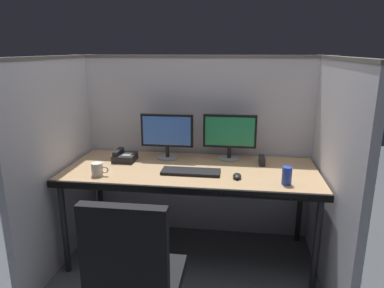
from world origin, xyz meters
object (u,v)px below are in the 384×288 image
Objects in this scene: monitor_left at (167,133)px; computer_mouse at (237,176)px; keyboard_main at (191,172)px; red_stapler at (262,160)px; monitor_right at (230,134)px; desk_phone at (124,157)px; soda_can at (287,176)px; coffee_mug at (98,169)px; desk at (191,175)px.

computer_mouse is at bearing -34.14° from monitor_left.
red_stapler is (0.53, 0.30, 0.02)m from keyboard_main.
computer_mouse is (0.34, -0.06, 0.01)m from keyboard_main.
monitor_right is 0.33m from red_stapler.
monitor_right is 4.48× the size of computer_mouse.
desk_phone is (-1.11, -0.07, 0.01)m from red_stapler.
soda_can reaches higher than desk_phone.
keyboard_main is 2.26× the size of desk_phone.
red_stapler is 0.45m from soda_can.
keyboard_main is at bearing -150.79° from red_stapler.
monitor_right is 3.52× the size of soda_can.
monitor_right is at bearing 9.67° from desk_phone.
coffee_mug is at bearing -101.95° from desk_phone.
desk is 0.59m from desk_phone.
keyboard_main is 4.48× the size of computer_mouse.
red_stapler is (0.26, -0.08, -0.19)m from monitor_right.
monitor_right reaches higher than keyboard_main.
computer_mouse is at bearing -17.49° from desk_phone.
desk is 0.72m from soda_can.
computer_mouse is (0.07, -0.43, -0.20)m from monitor_right.
desk_phone is at bearing 78.05° from coffee_mug.
coffee_mug is (-0.64, -0.23, 0.10)m from desk.
monitor_left is (-0.23, 0.24, 0.27)m from desk.
soda_can reaches higher than keyboard_main.
soda_can is (0.33, -0.07, 0.04)m from computer_mouse.
computer_mouse is 0.96m from desk_phone.
monitor_left is 2.87× the size of red_stapler.
monitor_right is (0.28, 0.28, 0.27)m from desk.
monitor_right is 3.41× the size of coffee_mug.
computer_mouse is 0.51× the size of desk_phone.
desk_phone is 1.56× the size of soda_can.
soda_can is (0.67, -0.13, 0.05)m from keyboard_main.
soda_can reaches higher than coffee_mug.
computer_mouse is at bearing -80.76° from monitor_right.
red_stapler is 0.79× the size of desk_phone.
desk_phone is (-0.58, 0.23, 0.02)m from keyboard_main.
soda_can is at bearing -51.39° from monitor_right.
computer_mouse is (0.58, -0.39, -0.20)m from monitor_left.
desk_phone reaches higher than desk.
monitor_right is at bearing 54.40° from keyboard_main.
computer_mouse is at bearing -118.28° from red_stapler.
keyboard_main is 2.87× the size of red_stapler.
monitor_left is at bearing 153.08° from soda_can.
monitor_left is 1.00× the size of keyboard_main.
coffee_mug is at bearing -175.52° from computer_mouse.
computer_mouse is at bearing 4.48° from coffee_mug.
keyboard_main is 0.62m from desk_phone.
coffee_mug reaches higher than computer_mouse.
desk is 19.79× the size of computer_mouse.
monitor_right reaches higher than desk.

